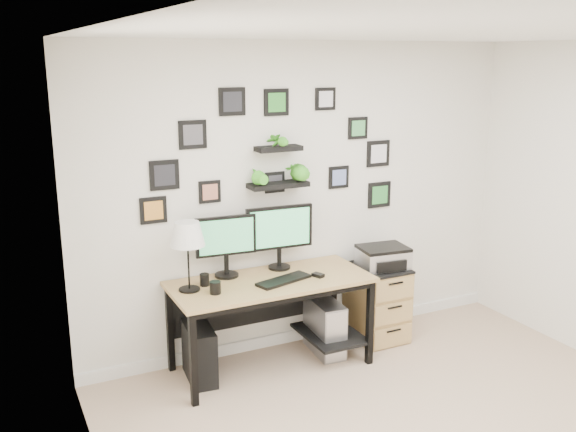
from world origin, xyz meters
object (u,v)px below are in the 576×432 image
table_lamp (187,236)px  pc_tower_grey (325,327)px  monitor_right (279,232)px  desk (273,292)px  mug (215,288)px  file_cabinet (377,302)px  pc_tower_black (199,353)px  printer (383,257)px  monitor_left (226,242)px

table_lamp → pc_tower_grey: 1.51m
monitor_right → pc_tower_grey: (0.34, -0.18, -0.84)m
monitor_right → desk: bearing=-128.2°
mug → file_cabinet: (1.58, 0.18, -0.46)m
pc_tower_black → file_cabinet: size_ratio=0.65×
table_lamp → printer: table_lamp is taller
monitor_left → table_lamp: (-0.37, -0.17, 0.14)m
pc_tower_grey → file_cabinet: size_ratio=0.72×
desk → table_lamp: bearing=177.8°
monitor_right → table_lamp: bearing=-169.1°
mug → pc_tower_grey: size_ratio=0.20×
printer → pc_tower_black: bearing=-179.7°
table_lamp → file_cabinet: bearing=1.1°
printer → monitor_left: bearing=173.5°
monitor_right → mug: size_ratio=6.03×
monitor_left → pc_tower_black: (-0.31, -0.17, -0.82)m
pc_tower_grey → table_lamp: bearing=179.0°
desk → file_cabinet: desk is taller
desk → table_lamp: size_ratio=2.99×
monitor_right → file_cabinet: (0.90, -0.13, -0.73)m
pc_tower_black → printer: 1.79m
monitor_right → mug: bearing=-155.2°
mug → pc_tower_grey: (1.02, 0.13, -0.57)m
monitor_right → printer: (0.93, -0.15, -0.30)m
monitor_right → pc_tower_grey: bearing=-28.0°
monitor_right → printer: bearing=-9.4°
desk → table_lamp: 0.88m
desk → monitor_left: monitor_left is taller
monitor_right → file_cabinet: bearing=-8.1°
monitor_left → monitor_right: bearing=-0.6°
pc_tower_grey → printer: printer is taller
table_lamp → printer: size_ratio=1.21×
pc_tower_black → pc_tower_grey: 1.11m
mug → file_cabinet: bearing=6.7°
file_cabinet → monitor_left: bearing=174.4°
monitor_right → file_cabinet: 1.17m
mug → table_lamp: bearing=135.0°
pc_tower_black → printer: size_ratio=0.99×
pc_tower_black → pc_tower_grey: (1.11, -0.02, 0.01)m
mug → pc_tower_grey: mug is taller
mug → pc_tower_black: bearing=122.0°
pc_tower_grey → printer: size_ratio=1.09×
monitor_left → table_lamp: size_ratio=0.94×
table_lamp → printer: (1.76, 0.01, -0.41)m
table_lamp → pc_tower_black: table_lamp is taller
mug → file_cabinet: 1.66m
desk → printer: printer is taller
monitor_right → printer: 0.99m
table_lamp → monitor_right: bearing=10.9°
mug → printer: bearing=5.6°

